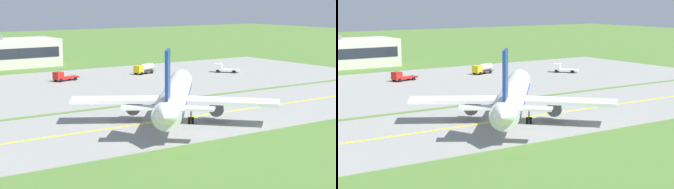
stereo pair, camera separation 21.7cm
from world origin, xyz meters
The scene contains 8 objects.
ground_plane centered at (0.00, 0.00, 0.00)m, with size 500.00×500.00×0.00m, color #517A33.
taxiway_strip centered at (0.00, 0.00, 0.05)m, with size 240.00×28.00×0.10m, color gray.
apron_pad centered at (10.00, 42.00, 0.05)m, with size 140.00×52.00×0.10m, color gray.
taxiway_centreline centered at (0.00, 0.00, 0.11)m, with size 220.00×0.60×0.01m, color yellow.
airplane_lead centered at (2.37, -1.15, 4.13)m, with size 29.41×33.13×12.70m.
service_truck_baggage centered at (47.47, 41.04, 1.18)m, with size 5.83×6.11×2.59m.
service_truck_fuel centered at (6.36, 49.84, 1.18)m, with size 6.71×3.60×2.59m.
service_truck_catering centered at (29.01, 50.25, 1.53)m, with size 6.34×3.75×2.65m.
Camera 1 is at (-49.80, -74.99, 19.46)m, focal length 62.54 mm.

